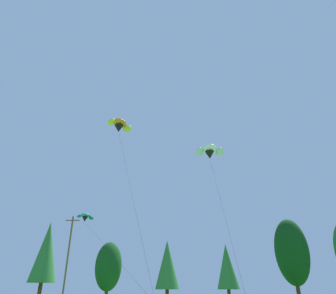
{
  "coord_description": "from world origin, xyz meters",
  "views": [
    {
      "loc": [
        -1.35,
        -1.51,
        2.67
      ],
      "look_at": [
        -2.8,
        23.56,
        14.6
      ],
      "focal_mm": 31.95,
      "sensor_mm": 36.0,
      "label": 1
    }
  ],
  "objects_px": {
    "utility_pole": "(68,258)",
    "parafoil_kite_far_orange": "(119,126)",
    "parafoil_kite_high_teal": "(85,217)",
    "parafoil_kite_mid_white": "(210,152)"
  },
  "relations": [
    {
      "from": "parafoil_kite_high_teal",
      "to": "parafoil_kite_mid_white",
      "type": "relative_size",
      "value": 0.99
    },
    {
      "from": "parafoil_kite_mid_white",
      "to": "utility_pole",
      "type": "bearing_deg",
      "value": 151.39
    },
    {
      "from": "parafoil_kite_far_orange",
      "to": "parafoil_kite_mid_white",
      "type": "bearing_deg",
      "value": 1.92
    },
    {
      "from": "parafoil_kite_high_teal",
      "to": "parafoil_kite_far_orange",
      "type": "bearing_deg",
      "value": -52.54
    },
    {
      "from": "parafoil_kite_mid_white",
      "to": "parafoil_kite_far_orange",
      "type": "distance_m",
      "value": 12.37
    },
    {
      "from": "utility_pole",
      "to": "parafoil_kite_mid_white",
      "type": "height_order",
      "value": "parafoil_kite_mid_white"
    },
    {
      "from": "utility_pole",
      "to": "parafoil_kite_far_orange",
      "type": "height_order",
      "value": "parafoil_kite_far_orange"
    },
    {
      "from": "utility_pole",
      "to": "parafoil_kite_far_orange",
      "type": "distance_m",
      "value": 21.46
    },
    {
      "from": "parafoil_kite_mid_white",
      "to": "parafoil_kite_high_teal",
      "type": "bearing_deg",
      "value": 158.14
    },
    {
      "from": "parafoil_kite_high_teal",
      "to": "parafoil_kite_mid_white",
      "type": "distance_m",
      "value": 19.8
    }
  ]
}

